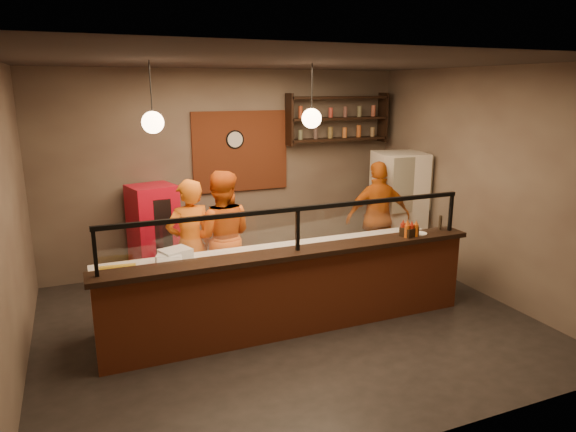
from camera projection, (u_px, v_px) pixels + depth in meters
name	position (u px, v px, depth m)	size (l,w,h in m)	color
floor	(288.00, 322.00, 6.55)	(6.00, 6.00, 0.00)	black
ceiling	(288.00, 62.00, 5.77)	(6.00, 6.00, 0.00)	#332B27
wall_back	(229.00, 170.00, 8.40)	(6.00, 6.00, 0.00)	#746555
wall_left	(6.00, 226.00, 5.04)	(5.00, 5.00, 0.00)	#746555
wall_right	(482.00, 183.00, 7.29)	(5.00, 5.00, 0.00)	#746555
wall_front	(413.00, 265.00, 3.93)	(6.00, 6.00, 0.00)	#746555
brick_patch	(241.00, 151.00, 8.37)	(1.60, 0.04, 1.30)	#974121
service_counter	(297.00, 295.00, 6.16)	(4.60, 0.25, 1.00)	#974121
counter_ledge	(298.00, 253.00, 6.03)	(4.70, 0.37, 0.06)	black
worktop_cabinet	(282.00, 286.00, 6.63)	(4.60, 0.75, 0.85)	gray
worktop	(282.00, 253.00, 6.52)	(4.60, 0.75, 0.05)	silver
sneeze_guard	(298.00, 225.00, 5.95)	(4.50, 0.05, 0.52)	white
wall_shelving	(338.00, 118.00, 8.75)	(1.84, 0.28, 0.85)	black
wall_clock	(235.00, 139.00, 8.28)	(0.30, 0.30, 0.04)	black
pendant_left	(153.00, 122.00, 5.55)	(0.24, 0.24, 0.77)	black
pendant_right	(312.00, 118.00, 6.26)	(0.24, 0.24, 0.77)	black
cook_left	(190.00, 245.00, 6.81)	(0.65, 0.42, 1.77)	orange
cook_mid	(222.00, 237.00, 7.05)	(0.90, 0.70, 1.84)	#D35813
cook_right	(378.00, 218.00, 8.15)	(1.06, 0.44, 1.80)	#C35812
fridge	(398.00, 209.00, 8.58)	(0.79, 0.73, 1.89)	beige
red_cooler	(154.00, 234.00, 7.80)	(0.64, 0.59, 1.50)	red
pizza_dough	(325.00, 248.00, 6.63)	(0.46, 0.46, 0.01)	beige
prep_tub_a	(176.00, 256.00, 6.06)	(0.34, 0.27, 0.17)	silver
prep_tub_b	(170.00, 260.00, 5.96)	(0.28, 0.23, 0.14)	silver
prep_tub_c	(170.00, 265.00, 5.78)	(0.28, 0.22, 0.14)	silver
rolling_pin	(118.00, 267.00, 5.82)	(0.07, 0.07, 0.40)	gold
condiment_caddy	(409.00, 232.00, 6.59)	(0.21, 0.16, 0.11)	black
pepper_mill	(440.00, 223.00, 6.86)	(0.04, 0.04, 0.20)	black
small_plate	(419.00, 233.00, 6.69)	(0.20, 0.20, 0.01)	white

